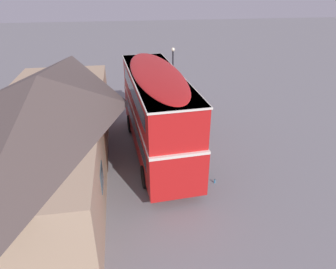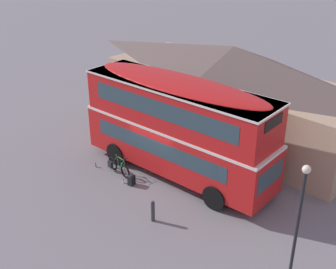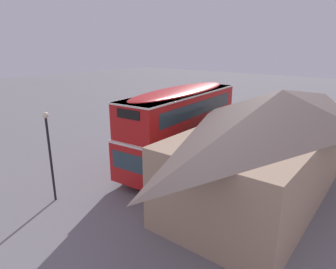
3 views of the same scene
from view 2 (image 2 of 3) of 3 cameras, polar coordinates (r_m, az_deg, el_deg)
ground_plane at (r=21.13m, az=-0.67°, el=-5.20°), size 120.00×120.00×0.00m
double_decker_bus at (r=19.93m, az=1.30°, el=1.37°), size 9.85×3.34×4.79m
touring_bicycle at (r=21.15m, az=-6.58°, el=-4.19°), size 1.70×0.46×0.98m
backpack_on_ground at (r=20.27m, az=-4.81°, el=-5.90°), size 0.35×0.36×0.53m
water_bottle_blue_sports at (r=21.96m, az=-9.43°, el=-3.98°), size 0.07×0.07×0.22m
water_bottle_clear_plastic at (r=20.51m, az=-5.88°, el=-6.08°), size 0.07×0.07×0.22m
pub_building at (r=24.46m, az=8.25°, el=5.76°), size 15.37×5.90×5.05m
street_lamp at (r=14.74m, az=16.88°, el=-9.40°), size 0.28×0.28×4.34m
kerb_bollard at (r=17.84m, az=-2.00°, el=-9.92°), size 0.16×0.16×0.97m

